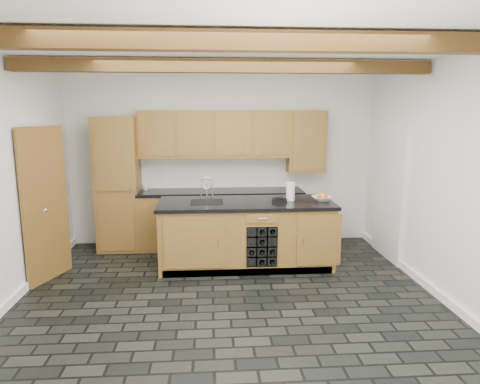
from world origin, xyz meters
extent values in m
plane|color=black|center=(0.00, 0.00, 0.00)|extent=(5.00, 5.00, 0.00)
plane|color=white|center=(0.00, 2.50, 1.40)|extent=(5.00, 0.00, 5.00)
plane|color=white|center=(2.50, 0.00, 1.40)|extent=(0.00, 5.00, 5.00)
plane|color=white|center=(0.00, 0.00, 2.80)|extent=(5.00, 5.00, 0.00)
cube|color=#513614|center=(0.00, -1.20, 2.70)|extent=(4.90, 0.15, 0.15)
cube|color=#513614|center=(0.00, 0.60, 2.70)|extent=(4.90, 0.15, 0.15)
cube|color=white|center=(-2.48, 0.00, 0.05)|extent=(0.04, 5.00, 0.10)
cube|color=white|center=(2.48, 0.00, 0.05)|extent=(0.04, 5.00, 0.10)
cube|color=white|center=(-2.47, 1.30, 1.02)|extent=(0.06, 0.94, 2.04)
cube|color=olive|center=(-2.32, 0.95, 1.00)|extent=(0.31, 0.77, 2.00)
cube|color=white|center=(2.47, 1.50, 1.02)|extent=(0.06, 0.98, 2.04)
cube|color=black|center=(2.50, 1.50, 1.00)|extent=(0.02, 0.86, 1.96)
cube|color=olive|center=(-1.65, 2.20, 1.05)|extent=(0.65, 0.60, 2.10)
cube|color=olive|center=(-0.02, 2.20, 0.44)|extent=(2.60, 0.60, 0.88)
cube|color=black|center=(-0.02, 2.20, 0.91)|extent=(2.64, 0.62, 0.05)
cube|color=white|center=(-0.02, 2.49, 1.19)|extent=(2.60, 0.02, 0.52)
cube|color=olive|center=(-0.12, 2.33, 1.83)|extent=(2.40, 0.35, 0.75)
cube|color=olive|center=(1.38, 2.33, 1.70)|extent=(0.60, 0.35, 1.00)
cube|color=olive|center=(0.30, 1.30, 0.44)|extent=(2.40, 0.90, 0.88)
cube|color=black|center=(0.30, 1.30, 0.91)|extent=(2.46, 0.96, 0.05)
cube|color=olive|center=(-0.42, 0.84, 0.48)|extent=(0.80, 0.02, 0.70)
cube|color=olive|center=(1.25, 0.84, 0.48)|extent=(0.60, 0.02, 0.70)
cube|color=black|center=(0.48, 0.99, 0.40)|extent=(0.42, 0.30, 0.56)
cylinder|color=black|center=(0.48, 0.95, 0.19)|extent=(0.07, 0.26, 0.07)
cylinder|color=black|center=(0.62, 0.95, 0.19)|extent=(0.07, 0.26, 0.07)
cylinder|color=black|center=(0.48, 0.95, 0.47)|extent=(0.07, 0.26, 0.07)
cylinder|color=black|center=(0.62, 0.95, 0.61)|extent=(0.07, 0.26, 0.07)
cylinder|color=black|center=(0.34, 0.95, 0.33)|extent=(0.07, 0.26, 0.07)
cylinder|color=black|center=(0.48, 0.95, 0.61)|extent=(0.07, 0.26, 0.07)
cylinder|color=black|center=(0.48, 0.95, 0.33)|extent=(0.07, 0.26, 0.07)
cylinder|color=black|center=(0.62, 0.95, 0.33)|extent=(0.07, 0.26, 0.07)
cube|color=black|center=(-0.25, 1.30, 0.93)|extent=(0.45, 0.40, 0.02)
cylinder|color=silver|center=(-0.25, 1.48, 1.03)|extent=(0.02, 0.02, 0.20)
torus|color=silver|center=(-0.25, 1.48, 1.17)|extent=(0.18, 0.02, 0.18)
cylinder|color=silver|center=(-0.33, 1.48, 0.97)|extent=(0.02, 0.02, 0.08)
cylinder|color=silver|center=(-0.17, 1.48, 0.97)|extent=(0.02, 0.02, 0.08)
cube|color=black|center=(0.77, 1.27, 0.95)|extent=(0.20, 0.12, 0.04)
cylinder|color=black|center=(0.77, 1.27, 0.98)|extent=(0.13, 0.13, 0.02)
imported|color=silver|center=(1.38, 1.27, 0.96)|extent=(0.29, 0.29, 0.07)
sphere|color=red|center=(1.43, 1.27, 1.00)|extent=(0.07, 0.07, 0.07)
sphere|color=#FFAB16|center=(1.40, 1.32, 1.00)|extent=(0.07, 0.07, 0.07)
sphere|color=olive|center=(1.34, 1.30, 1.00)|extent=(0.07, 0.07, 0.07)
sphere|color=#C8441E|center=(1.34, 1.24, 1.00)|extent=(0.07, 0.07, 0.07)
sphere|color=orange|center=(1.39, 1.22, 1.00)|extent=(0.07, 0.07, 0.07)
cylinder|color=white|center=(0.94, 1.33, 1.06)|extent=(0.12, 0.12, 0.26)
imported|color=white|center=(-1.24, 2.32, 0.98)|extent=(0.13, 0.13, 0.10)
camera|label=1|loc=(-0.20, -4.59, 2.17)|focal=32.00mm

